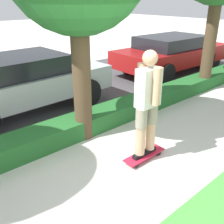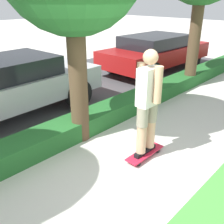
{
  "view_description": "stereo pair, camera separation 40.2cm",
  "coord_description": "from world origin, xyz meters",
  "px_view_note": "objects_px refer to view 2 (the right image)",
  "views": [
    {
      "loc": [
        -2.44,
        -2.43,
        2.59
      ],
      "look_at": [
        0.21,
        0.6,
        0.82
      ],
      "focal_mm": 42.0,
      "sensor_mm": 36.0,
      "label": 1
    },
    {
      "loc": [
        -2.73,
        -2.15,
        2.59
      ],
      "look_at": [
        0.21,
        0.6,
        0.82
      ],
      "focal_mm": 42.0,
      "sensor_mm": 36.0,
      "label": 2
    }
  ],
  "objects_px": {
    "skater_person": "(148,102)",
    "parked_car_rear": "(156,51)",
    "skateboard": "(145,153)",
    "parked_car_middle": "(11,84)"
  },
  "relations": [
    {
      "from": "skateboard",
      "to": "parked_car_rear",
      "type": "bearing_deg",
      "value": 33.03
    },
    {
      "from": "skater_person",
      "to": "skateboard",
      "type": "bearing_deg",
      "value": -90.0
    },
    {
      "from": "skateboard",
      "to": "parked_car_middle",
      "type": "bearing_deg",
      "value": 100.63
    },
    {
      "from": "skater_person",
      "to": "parked_car_rear",
      "type": "distance_m",
      "value": 6.04
    },
    {
      "from": "parked_car_middle",
      "to": "skateboard",
      "type": "bearing_deg",
      "value": -81.22
    },
    {
      "from": "skateboard",
      "to": "parked_car_middle",
      "type": "xyz_separation_m",
      "value": [
        -0.64,
        3.38,
        0.67
      ]
    },
    {
      "from": "skateboard",
      "to": "parked_car_rear",
      "type": "distance_m",
      "value": 6.07
    },
    {
      "from": "parked_car_middle",
      "to": "parked_car_rear",
      "type": "height_order",
      "value": "parked_car_middle"
    },
    {
      "from": "skater_person",
      "to": "parked_car_rear",
      "type": "xyz_separation_m",
      "value": [
        5.06,
        3.29,
        -0.33
      ]
    },
    {
      "from": "skater_person",
      "to": "parked_car_rear",
      "type": "relative_size",
      "value": 0.38
    }
  ]
}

